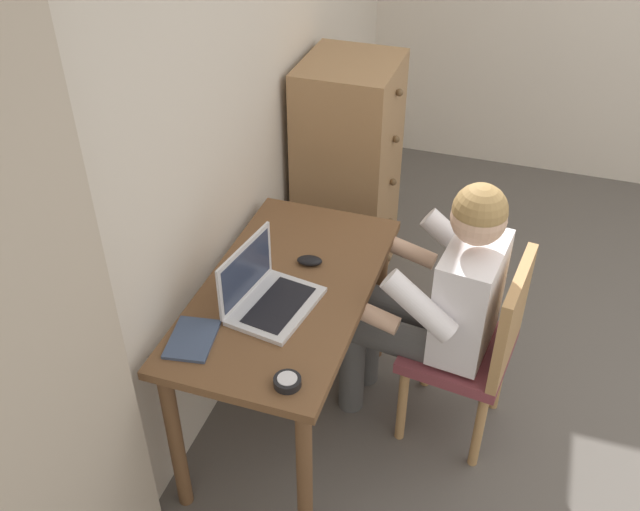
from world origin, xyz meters
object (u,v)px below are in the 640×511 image
desk (287,310)px  person_seated (437,296)px  notebook_pad (192,339)px  computer_mouse (310,261)px  desk_clock (287,382)px  laptop (266,294)px  chair (477,344)px  dresser (348,175)px

desk → person_seated: 0.58m
notebook_pad → computer_mouse: bearing=-33.2°
desk → desk_clock: bearing=-159.0°
laptop → desk_clock: bearing=-148.7°
chair → person_seated: size_ratio=0.73×
person_seated → laptop: person_seated is taller
chair → notebook_pad: chair is taller
desk → chair: size_ratio=1.31×
dresser → computer_mouse: dresser is taller
dresser → person_seated: (-0.91, -0.63, 0.07)m
person_seated → desk: bearing=112.0°
laptop → computer_mouse: (0.28, -0.07, -0.04)m
desk → desk_clock: desk_clock is taller
dresser → person_seated: bearing=-145.2°
dresser → laptop: (-1.25, -0.06, 0.19)m
computer_mouse → desk_clock: 0.65m
dresser → chair: (-0.93, -0.81, -0.11)m
dresser → desk_clock: dresser is taller
chair → computer_mouse: (-0.03, 0.68, 0.27)m
computer_mouse → chair: bearing=-97.8°
person_seated → laptop: bearing=120.5°
desk_clock → notebook_pad: size_ratio=0.43×
desk → dresser: 1.13m
desk → notebook_pad: size_ratio=5.45×
desk_clock → chair: bearing=-39.1°
dresser → notebook_pad: bearing=175.7°
laptop → notebook_pad: 0.31m
person_seated → computer_mouse: (-0.05, 0.50, 0.09)m
chair → computer_mouse: size_ratio=8.72×
desk_clock → person_seated: bearing=-27.7°
chair → laptop: size_ratio=2.33×
desk → desk_clock: size_ratio=12.71×
laptop → dresser: bearing=2.7°
computer_mouse → dresser: bearing=-3.1°
chair → dresser: bearing=41.2°
notebook_pad → dresser: bearing=-13.6°
notebook_pad → desk: bearing=-37.7°
desk_clock → notebook_pad: 0.39m
computer_mouse → laptop: bearing=155.7°
computer_mouse → desk_clock: size_ratio=1.11×
desk → person_seated: bearing=-68.0°
chair → notebook_pad: bearing=121.9°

